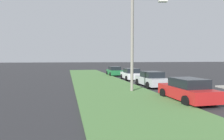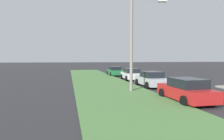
{
  "view_description": "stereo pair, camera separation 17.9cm",
  "coord_description": "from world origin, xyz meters",
  "px_view_note": "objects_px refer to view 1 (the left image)",
  "views": [
    {
      "loc": [
        -6.14,
        10.82,
        2.67
      ],
      "look_at": [
        16.86,
        5.6,
        1.35
      ],
      "focal_mm": 31.9,
      "sensor_mm": 36.0,
      "label": 1
    },
    {
      "loc": [
        -6.18,
        10.64,
        2.67
      ],
      "look_at": [
        16.86,
        5.6,
        1.35
      ],
      "focal_mm": 31.9,
      "sensor_mm": 36.0,
      "label": 2
    }
  ],
  "objects_px": {
    "parked_car_green": "(114,71)",
    "streetlight": "(137,37)",
    "parked_car_white": "(131,74)",
    "parked_car_silver": "(151,79)",
    "parked_car_red": "(187,90)"
  },
  "relations": [
    {
      "from": "parked_car_red",
      "to": "streetlight",
      "type": "xyz_separation_m",
      "value": [
        3.96,
        1.92,
        3.67
      ]
    },
    {
      "from": "parked_car_green",
      "to": "streetlight",
      "type": "xyz_separation_m",
      "value": [
        -15.67,
        1.94,
        3.67
      ]
    },
    {
      "from": "parked_car_red",
      "to": "parked_car_green",
      "type": "distance_m",
      "value": 19.64
    },
    {
      "from": "parked_car_red",
      "to": "parked_car_white",
      "type": "height_order",
      "value": "same"
    },
    {
      "from": "parked_car_silver",
      "to": "parked_car_green",
      "type": "relative_size",
      "value": 0.99
    },
    {
      "from": "parked_car_silver",
      "to": "parked_car_white",
      "type": "height_order",
      "value": "same"
    },
    {
      "from": "parked_car_white",
      "to": "parked_car_green",
      "type": "relative_size",
      "value": 1.01
    },
    {
      "from": "parked_car_silver",
      "to": "streetlight",
      "type": "xyz_separation_m",
      "value": [
        -2.75,
        2.5,
        3.67
      ]
    },
    {
      "from": "parked_car_silver",
      "to": "parked_car_white",
      "type": "distance_m",
      "value": 6.33
    },
    {
      "from": "parked_car_white",
      "to": "streetlight",
      "type": "distance_m",
      "value": 10.12
    },
    {
      "from": "parked_car_white",
      "to": "parked_car_green",
      "type": "xyz_separation_m",
      "value": [
        6.59,
        0.61,
        0.0
      ]
    },
    {
      "from": "parked_car_silver",
      "to": "streetlight",
      "type": "height_order",
      "value": "streetlight"
    },
    {
      "from": "parked_car_green",
      "to": "streetlight",
      "type": "height_order",
      "value": "streetlight"
    },
    {
      "from": "parked_car_green",
      "to": "streetlight",
      "type": "distance_m",
      "value": 16.21
    },
    {
      "from": "parked_car_green",
      "to": "parked_car_white",
      "type": "bearing_deg",
      "value": -173.62
    }
  ]
}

